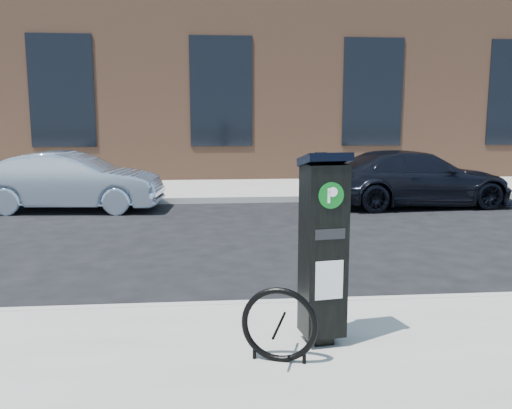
{
  "coord_description": "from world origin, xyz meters",
  "views": [
    {
      "loc": [
        -0.49,
        -5.81,
        2.2
      ],
      "look_at": [
        0.08,
        0.5,
        1.17
      ],
      "focal_mm": 38.0,
      "sensor_mm": 36.0,
      "label": 1
    }
  ],
  "objects": [
    {
      "name": "ground",
      "position": [
        0.0,
        0.0,
        0.0
      ],
      "size": [
        120.0,
        120.0,
        0.0
      ],
      "primitive_type": "plane",
      "color": "black",
      "rests_on": "ground"
    },
    {
      "name": "sidewalk_far",
      "position": [
        0.0,
        14.0,
        0.07
      ],
      "size": [
        60.0,
        12.0,
        0.15
      ],
      "primitive_type": "cube",
      "color": "gray",
      "rests_on": "ground"
    },
    {
      "name": "curb_near",
      "position": [
        0.0,
        -0.02,
        0.07
      ],
      "size": [
        60.0,
        0.12,
        0.16
      ],
      "primitive_type": "cube",
      "color": "#9E9B93",
      "rests_on": "ground"
    },
    {
      "name": "curb_far",
      "position": [
        0.0,
        8.02,
        0.07
      ],
      "size": [
        60.0,
        0.12,
        0.16
      ],
      "primitive_type": "cube",
      "color": "#9E9B93",
      "rests_on": "ground"
    },
    {
      "name": "building",
      "position": [
        -0.0,
        17.0,
        4.15
      ],
      "size": [
        28.0,
        10.05,
        8.25
      ],
      "color": "brown",
      "rests_on": "ground"
    },
    {
      "name": "parking_kiosk",
      "position": [
        0.53,
        -1.17,
        1.05
      ],
      "size": [
        0.45,
        0.41,
        1.75
      ],
      "rotation": [
        0.0,
        0.0,
        0.15
      ],
      "color": "black",
      "rests_on": "sidewalk_near"
    },
    {
      "name": "bike_rack",
      "position": [
        0.1,
        -1.52,
        0.47
      ],
      "size": [
        0.64,
        0.25,
        0.65
      ],
      "rotation": [
        0.0,
        0.0,
        -0.31
      ],
      "color": "black",
      "rests_on": "sidewalk_near"
    },
    {
      "name": "car_silver",
      "position": [
        -3.69,
        7.21,
        0.69
      ],
      "size": [
        4.3,
        1.78,
        1.38
      ],
      "primitive_type": "imported",
      "rotation": [
        0.0,
        0.0,
        1.49
      ],
      "color": "#90A2B8",
      "rests_on": "ground"
    },
    {
      "name": "car_dark",
      "position": [
        4.65,
        7.11,
        0.69
      ],
      "size": [
        4.86,
        2.22,
        1.38
      ],
      "primitive_type": "imported",
      "rotation": [
        0.0,
        0.0,
        1.63
      ],
      "color": "black",
      "rests_on": "ground"
    }
  ]
}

